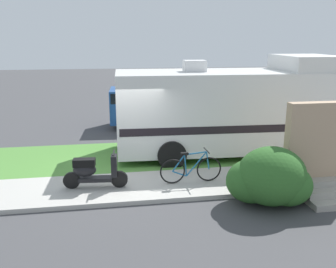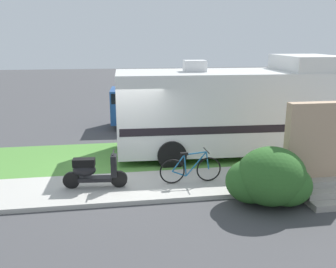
{
  "view_description": "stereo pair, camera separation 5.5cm",
  "coord_description": "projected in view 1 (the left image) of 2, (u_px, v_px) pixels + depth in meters",
  "views": [
    {
      "loc": [
        -0.39,
        -10.45,
        3.93
      ],
      "look_at": [
        1.39,
        0.3,
        1.1
      ],
      "focal_mm": 39.57,
      "sensor_mm": 36.0,
      "label": 1
    },
    {
      "loc": [
        -0.34,
        -10.46,
        3.93
      ],
      "look_at": [
        1.39,
        0.3,
        1.1
      ],
      "focal_mm": 39.57,
      "sensor_mm": 36.0,
      "label": 2
    }
  ],
  "objects": [
    {
      "name": "ground_plane",
      "position": [
        124.0,
        174.0,
        11.03
      ],
      "size": [
        80.0,
        80.0,
        0.0
      ],
      "primitive_type": "plane",
      "color": "#424244"
    },
    {
      "name": "sidewalk",
      "position": [
        126.0,
        188.0,
        9.87
      ],
      "size": [
        24.0,
        2.0,
        0.12
      ],
      "color": "#ADAAA3",
      "rests_on": "ground"
    },
    {
      "name": "grass_strip",
      "position": [
        121.0,
        157.0,
        12.45
      ],
      "size": [
        24.0,
        3.4,
        0.08
      ],
      "color": "#4C8438",
      "rests_on": "ground"
    },
    {
      "name": "motorhome_rv",
      "position": [
        229.0,
        109.0,
        12.55
      ],
      "size": [
        7.44,
        2.97,
        3.37
      ],
      "color": "silver",
      "rests_on": "ground"
    },
    {
      "name": "scooter",
      "position": [
        93.0,
        171.0,
        9.61
      ],
      "size": [
        1.68,
        0.5,
        0.97
      ],
      "color": "black",
      "rests_on": "ground"
    },
    {
      "name": "bicycle",
      "position": [
        191.0,
        169.0,
        9.99
      ],
      "size": [
        1.7,
        0.52,
        0.9
      ],
      "color": "black",
      "rests_on": "ground"
    },
    {
      "name": "pickup_truck_near",
      "position": [
        156.0,
        106.0,
        16.76
      ],
      "size": [
        5.44,
        2.33,
        1.75
      ],
      "color": "#1E478C",
      "rests_on": "ground"
    },
    {
      "name": "porch_steps",
      "position": [
        324.0,
        158.0,
        9.39
      ],
      "size": [
        2.0,
        1.26,
        2.4
      ],
      "color": "#9E998E",
      "rests_on": "ground"
    },
    {
      "name": "bush_by_porch",
      "position": [
        270.0,
        179.0,
        8.83
      ],
      "size": [
        2.0,
        1.5,
        1.42
      ],
      "color": "#2D6026",
      "rests_on": "ground"
    },
    {
      "name": "bottle_green",
      "position": [
        268.0,
        168.0,
        10.88
      ],
      "size": [
        0.07,
        0.07,
        0.25
      ],
      "color": "#B2B2B7",
      "rests_on": "ground"
    }
  ]
}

